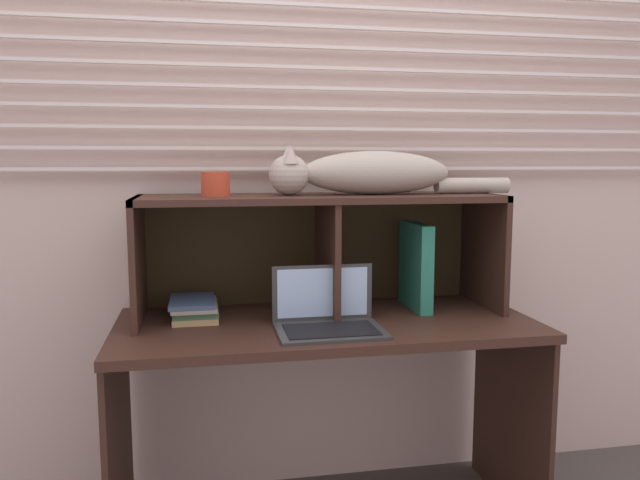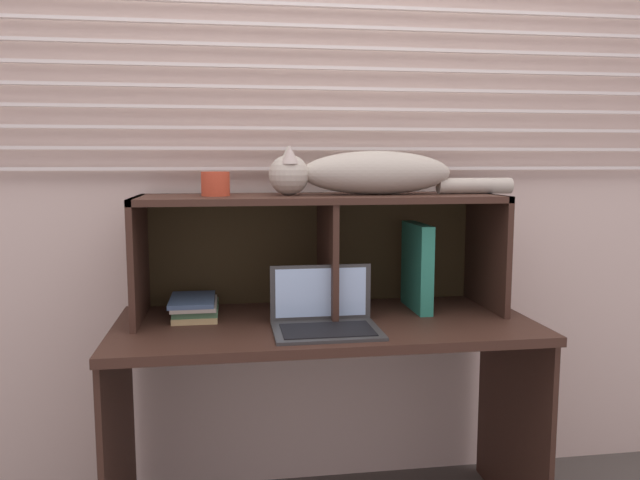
{
  "view_description": "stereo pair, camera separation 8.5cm",
  "coord_description": "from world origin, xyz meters",
  "px_view_note": "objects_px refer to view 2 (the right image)",
  "views": [
    {
      "loc": [
        -0.4,
        -1.75,
        1.24
      ],
      "look_at": [
        0.0,
        0.31,
        0.98
      ],
      "focal_mm": 34.62,
      "sensor_mm": 36.0,
      "label": 1
    },
    {
      "loc": [
        -0.31,
        -1.76,
        1.24
      ],
      "look_at": [
        0.0,
        0.31,
        0.98
      ],
      "focal_mm": 34.62,
      "sensor_mm": 36.0,
      "label": 2
    }
  ],
  "objects_px": {
    "binder_upright": "(417,267)",
    "small_basket": "(215,184)",
    "cat": "(366,173)",
    "book_stack": "(195,307)",
    "laptop": "(325,318)"
  },
  "relations": [
    {
      "from": "binder_upright",
      "to": "book_stack",
      "type": "bearing_deg",
      "value": 179.96
    },
    {
      "from": "cat",
      "to": "book_stack",
      "type": "relative_size",
      "value": 3.62
    },
    {
      "from": "binder_upright",
      "to": "cat",
      "type": "bearing_deg",
      "value": 180.0
    },
    {
      "from": "binder_upright",
      "to": "small_basket",
      "type": "bearing_deg",
      "value": 180.0
    },
    {
      "from": "cat",
      "to": "binder_upright",
      "type": "bearing_deg",
      "value": 0.0
    },
    {
      "from": "cat",
      "to": "book_stack",
      "type": "distance_m",
      "value": 0.74
    },
    {
      "from": "laptop",
      "to": "binder_upright",
      "type": "bearing_deg",
      "value": 30.75
    },
    {
      "from": "cat",
      "to": "small_basket",
      "type": "relative_size",
      "value": 9.14
    },
    {
      "from": "laptop",
      "to": "cat",
      "type": "bearing_deg",
      "value": 50.78
    },
    {
      "from": "binder_upright",
      "to": "book_stack",
      "type": "distance_m",
      "value": 0.78
    },
    {
      "from": "binder_upright",
      "to": "book_stack",
      "type": "relative_size",
      "value": 1.29
    },
    {
      "from": "cat",
      "to": "laptop",
      "type": "height_order",
      "value": "cat"
    },
    {
      "from": "binder_upright",
      "to": "small_basket",
      "type": "relative_size",
      "value": 3.25
    },
    {
      "from": "laptop",
      "to": "small_basket",
      "type": "bearing_deg",
      "value": 146.89
    },
    {
      "from": "binder_upright",
      "to": "small_basket",
      "type": "height_order",
      "value": "small_basket"
    }
  ]
}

